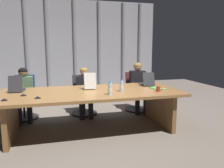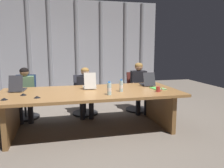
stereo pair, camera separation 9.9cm
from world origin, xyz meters
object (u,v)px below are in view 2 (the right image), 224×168
at_px(conference_mic_left_side, 4,99).
at_px(person_left_end, 25,91).
at_px(laptop_left_mid, 89,85).
at_px(conference_mic_right_side, 37,97).
at_px(office_chair_left_mid, 85,99).
at_px(water_bottle_secondary, 109,89).
at_px(laptop_left_end, 18,88).
at_px(office_chair_center, 137,96).
at_px(person_left_mid, 86,89).
at_px(water_bottle_primary, 121,86).
at_px(office_chair_left_end, 26,102).
at_px(conference_mic_middle, 23,94).
at_px(spiral_notepad, 158,88).
at_px(coffee_mug_near, 158,89).
at_px(person_center, 139,84).
at_px(laptop_center, 147,83).

bearing_deg(conference_mic_left_side, person_left_end, 84.19).
bearing_deg(conference_mic_left_side, laptop_left_mid, 25.48).
bearing_deg(conference_mic_right_side, conference_mic_left_side, -177.06).
distance_m(office_chair_left_mid, water_bottle_secondary, 1.62).
relative_size(laptop_left_end, conference_mic_right_side, 3.93).
xyz_separation_m(office_chair_center, water_bottle_secondary, (-1.07, -1.52, 0.51)).
bearing_deg(person_left_mid, water_bottle_secondary, 13.52).
relative_size(water_bottle_primary, water_bottle_secondary, 0.98).
xyz_separation_m(office_chair_left_end, office_chair_left_mid, (1.33, -0.00, -0.01)).
relative_size(office_chair_left_mid, person_left_mid, 0.82).
relative_size(water_bottle_secondary, conference_mic_right_side, 2.15).
bearing_deg(conference_mic_middle, person_left_end, 96.06).
xyz_separation_m(conference_mic_middle, spiral_notepad, (2.51, 0.00, -0.01)).
relative_size(laptop_left_mid, water_bottle_secondary, 1.80).
xyz_separation_m(office_chair_center, person_left_mid, (-1.32, -0.16, 0.28)).
bearing_deg(coffee_mug_near, person_left_end, 152.32).
bearing_deg(coffee_mug_near, water_bottle_secondary, -177.21).
bearing_deg(person_center, coffee_mug_near, -0.03).
xyz_separation_m(laptop_left_mid, office_chair_left_mid, (-0.01, 0.81, -0.48)).
relative_size(person_left_end, conference_mic_right_side, 10.36).
bearing_deg(office_chair_left_end, conference_mic_right_side, 19.72).
bearing_deg(person_left_mid, laptop_center, 68.22).
bearing_deg(laptop_center, conference_mic_middle, 105.59).
bearing_deg(laptop_center, coffee_mug_near, 179.21).
bearing_deg(laptop_left_mid, conference_mic_middle, 109.32).
bearing_deg(person_left_mid, office_chair_left_mid, -172.94).
relative_size(conference_mic_middle, conference_mic_right_side, 1.00).
height_order(laptop_left_end, spiral_notepad, laptop_left_end).
xyz_separation_m(person_center, conference_mic_right_side, (-2.27, -1.32, 0.09)).
relative_size(conference_mic_left_side, conference_mic_middle, 1.00).
distance_m(laptop_left_end, conference_mic_left_side, 0.74).
height_order(person_left_end, conference_mic_left_side, person_left_end).
bearing_deg(laptop_center, person_left_mid, 70.26).
distance_m(office_chair_left_mid, water_bottle_primary, 1.49).
distance_m(laptop_center, conference_mic_right_side, 2.33).
xyz_separation_m(conference_mic_left_side, conference_mic_right_side, (0.49, 0.03, 0.00)).
bearing_deg(water_bottle_primary, conference_mic_left_side, -174.02).
xyz_separation_m(office_chair_left_end, conference_mic_right_side, (0.38, -1.47, 0.42)).
xyz_separation_m(office_chair_left_mid, conference_mic_left_side, (-1.44, -1.49, 0.43)).
bearing_deg(conference_mic_left_side, person_left_mid, 42.69).
distance_m(conference_mic_left_side, conference_mic_right_side, 0.49).
bearing_deg(water_bottle_primary, conference_mic_right_side, -173.01).
bearing_deg(person_left_mid, laptop_left_mid, 3.06).
relative_size(laptop_left_end, person_left_mid, 0.39).
bearing_deg(person_center, person_left_mid, -84.37).
bearing_deg(office_chair_left_mid, conference_mic_right_side, -38.62).
height_order(coffee_mug_near, conference_mic_right_side, coffee_mug_near).
distance_m(water_bottle_secondary, conference_mic_right_side, 1.20).
height_order(water_bottle_secondary, coffee_mug_near, water_bottle_secondary).
relative_size(laptop_left_mid, person_center, 0.35).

